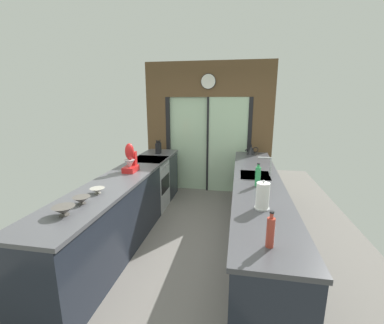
{
  "coord_description": "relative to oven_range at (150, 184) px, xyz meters",
  "views": [
    {
      "loc": [
        0.64,
        -3.03,
        1.94
      ],
      "look_at": [
        -0.05,
        0.79,
        1.01
      ],
      "focal_mm": 24.29,
      "sensor_mm": 36.0,
      "label": 1
    }
  ],
  "objects": [
    {
      "name": "ground_plane",
      "position": [
        0.91,
        -0.65,
        -0.47
      ],
      "size": [
        5.04,
        7.6,
        0.02
      ],
      "primitive_type": "cube",
      "color": "slate"
    },
    {
      "name": "back_wall_unit",
      "position": [
        0.91,
        1.15,
        1.07
      ],
      "size": [
        2.64,
        0.12,
        2.7
      ],
      "color": "brown",
      "rests_on": "ground_plane"
    },
    {
      "name": "left_counter_run",
      "position": [
        -0.0,
        -1.12,
        0.01
      ],
      "size": [
        0.62,
        3.8,
        0.92
      ],
      "color": "#1E232D",
      "rests_on": "ground_plane"
    },
    {
      "name": "right_counter_run",
      "position": [
        1.82,
        -0.95,
        0.01
      ],
      "size": [
        0.62,
        3.8,
        0.92
      ],
      "color": "#1E232D",
      "rests_on": "ground_plane"
    },
    {
      "name": "sink_faucet",
      "position": [
        1.97,
        -0.7,
        0.64
      ],
      "size": [
        0.19,
        0.02,
        0.26
      ],
      "color": "#B7BABC",
      "rests_on": "right_counter_run"
    },
    {
      "name": "oven_range",
      "position": [
        0.0,
        0.0,
        0.0
      ],
      "size": [
        0.6,
        0.6,
        0.92
      ],
      "color": "#B7BABC",
      "rests_on": "ground_plane"
    },
    {
      "name": "mixing_bowl_near",
      "position": [
        0.02,
        -2.34,
        0.51
      ],
      "size": [
        0.2,
        0.2,
        0.09
      ],
      "color": "#514C47",
      "rests_on": "left_counter_run"
    },
    {
      "name": "mixing_bowl_mid",
      "position": [
        0.02,
        -2.07,
        0.5
      ],
      "size": [
        0.18,
        0.18,
        0.07
      ],
      "color": "#514C47",
      "rests_on": "left_counter_run"
    },
    {
      "name": "mixing_bowl_far",
      "position": [
        0.02,
        -1.77,
        0.5
      ],
      "size": [
        0.16,
        0.16,
        0.06
      ],
      "color": "gray",
      "rests_on": "left_counter_run"
    },
    {
      "name": "knife_block",
      "position": [
        0.02,
        0.5,
        0.57
      ],
      "size": [
        0.09,
        0.14,
        0.27
      ],
      "color": "black",
      "rests_on": "left_counter_run"
    },
    {
      "name": "stand_mixer",
      "position": [
        0.02,
        -0.84,
        0.63
      ],
      "size": [
        0.17,
        0.27,
        0.42
      ],
      "color": "red",
      "rests_on": "left_counter_run"
    },
    {
      "name": "kettle",
      "position": [
        1.8,
        0.75,
        0.55
      ],
      "size": [
        0.25,
        0.17,
        0.19
      ],
      "color": "black",
      "rests_on": "right_counter_run"
    },
    {
      "name": "soap_bottle_near",
      "position": [
        1.8,
        -2.55,
        0.58
      ],
      "size": [
        0.06,
        0.06,
        0.27
      ],
      "color": "#B23D2D",
      "rests_on": "right_counter_run"
    },
    {
      "name": "soap_bottle_far",
      "position": [
        1.8,
        -1.18,
        0.59
      ],
      "size": [
        0.06,
        0.06,
        0.28
      ],
      "color": "#339E56",
      "rests_on": "right_counter_run"
    },
    {
      "name": "paper_towel_roll",
      "position": [
        1.8,
        -1.87,
        0.59
      ],
      "size": [
        0.15,
        0.15,
        0.29
      ],
      "color": "#B7BABC",
      "rests_on": "right_counter_run"
    }
  ]
}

